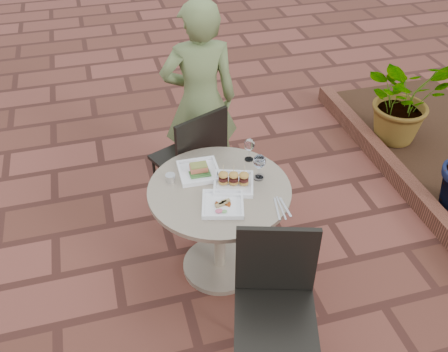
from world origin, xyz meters
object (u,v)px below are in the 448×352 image
object	(u,v)px
plate_salmon	(199,171)
plate_sliders	(234,181)
cafe_table	(220,217)
plate_tuna	(223,204)
diner	(200,102)
chair_far	(194,155)
chair_near	(276,293)

from	to	relation	value
plate_salmon	plate_sliders	size ratio (longest dim) A/B	0.85
cafe_table	plate_salmon	xyz separation A→B (m)	(-0.09, 0.18, 0.27)
plate_salmon	plate_tuna	bearing A→B (deg)	-79.61
plate_sliders	diner	bearing A→B (deg)	89.12
plate_salmon	plate_sliders	bearing A→B (deg)	-44.79
chair_far	plate_tuna	bearing A→B (deg)	66.49
chair_near	plate_tuna	distance (m)	0.61
diner	plate_salmon	size ratio (longest dim) A/B	6.04
plate_tuna	diner	bearing A→B (deg)	83.33
chair_far	plate_sliders	distance (m)	0.68
chair_near	plate_salmon	bearing A→B (deg)	120.02
cafe_table	chair_far	distance (m)	0.64
plate_sliders	chair_near	bearing A→B (deg)	-88.15
plate_tuna	chair_far	bearing A→B (deg)	89.91
plate_sliders	plate_tuna	xyz separation A→B (m)	(-0.12, -0.17, -0.02)
diner	plate_tuna	distance (m)	1.13
chair_far	plate_tuna	size ratio (longest dim) A/B	3.08
chair_near	diner	size ratio (longest dim) A/B	0.58
plate_sliders	plate_tuna	world-z (taller)	plate_sliders
chair_far	chair_near	world-z (taller)	same
diner	plate_sliders	xyz separation A→B (m)	(-0.01, -0.95, -0.04)
cafe_table	plate_sliders	size ratio (longest dim) A/B	2.89
plate_salmon	chair_far	bearing A→B (deg)	81.90
chair_far	plate_sliders	bearing A→B (deg)	76.90
chair_near	plate_sliders	bearing A→B (deg)	109.24
cafe_table	plate_sliders	xyz separation A→B (m)	(0.09, 0.00, 0.28)
diner	plate_tuna	bearing A→B (deg)	86.59
plate_sliders	plate_tuna	size ratio (longest dim) A/B	1.03
chair_near	plate_salmon	world-z (taller)	chair_near
chair_near	cafe_table	bearing A→B (deg)	116.43
cafe_table	plate_tuna	xyz separation A→B (m)	(-0.02, -0.17, 0.26)
diner	plate_tuna	world-z (taller)	diner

